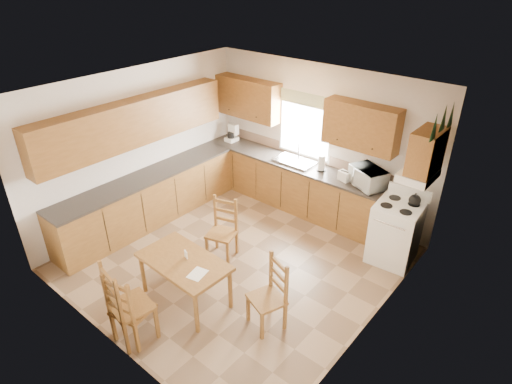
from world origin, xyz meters
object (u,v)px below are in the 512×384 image
Objects in this scene: chair_near_right at (130,301)px; chair_far_right at (267,295)px; stove at (395,233)px; chair_near_left at (132,305)px; chair_far_left at (221,230)px; dining_table at (185,280)px; microwave at (368,177)px.

chair_near_right reaches higher than chair_far_right.
stove is at bearing 95.23° from chair_far_right.
chair_near_left is 1.92m from chair_far_left.
chair_near_right is (-0.02, 0.00, 0.05)m from chair_near_left.
chair_far_right is (-0.65, -2.37, 0.01)m from stove.
dining_table is (-1.81, -2.71, -0.15)m from stove.
stove is at bearing -127.93° from chair_near_left.
chair_near_right is 1.68m from chair_far_right.
microwave is 0.52× the size of chair_near_left.
stove is 4.01m from chair_near_right.
chair_far_left is (-2.11, -1.69, 0.01)m from stove.
dining_table is 1.26× the size of chair_far_right.
dining_table is 0.90m from chair_near_right.
microwave is (-0.73, 0.36, 0.60)m from stove.
chair_near_left is at bearing -121.56° from stove.
chair_near_right is at bearing -98.94° from chair_far_left.
chair_far_left is at bearing 175.33° from chair_far_right.
chair_far_right is (1.16, 0.34, 0.16)m from dining_table.
chair_far_right is at bearing -110.33° from stove.
stove is 3.27m from dining_table.
dining_table is 1.26× the size of chair_far_left.
chair_far_right is at bearing 18.46° from dining_table.
dining_table is 0.89m from chair_near_left.
microwave is 0.47× the size of chair_near_right.
chair_near_right is 1.15× the size of chair_far_left.
dining_table is 1.21× the size of chair_near_left.
dining_table is at bearing -128.71° from stove.
chair_near_right is at bearing -87.84° from dining_table.
chair_near_left is at bearing -98.40° from chair_far_left.
stove is 0.85× the size of chair_near_right.
chair_near_left is at bearing -86.64° from dining_table.
microwave is 0.54× the size of chair_far_left.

